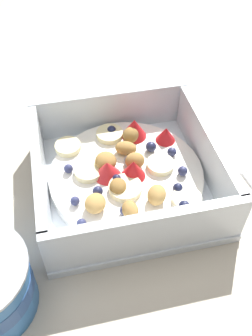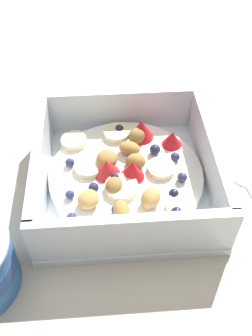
% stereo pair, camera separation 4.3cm
% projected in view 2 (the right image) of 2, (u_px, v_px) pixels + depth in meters
% --- Properties ---
extents(ground_plane, '(2.40, 2.40, 0.00)m').
position_uv_depth(ground_plane, '(131.00, 186.00, 0.45)').
color(ground_plane, beige).
extents(fruit_bowl, '(0.20, 0.20, 0.07)m').
position_uv_depth(fruit_bowl, '(126.00, 173.00, 0.44)').
color(fruit_bowl, white).
rests_on(fruit_bowl, ground).
extents(spoon, '(0.04, 0.17, 0.01)m').
position_uv_depth(spoon, '(250.00, 187.00, 0.44)').
color(spoon, silver).
rests_on(spoon, ground).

